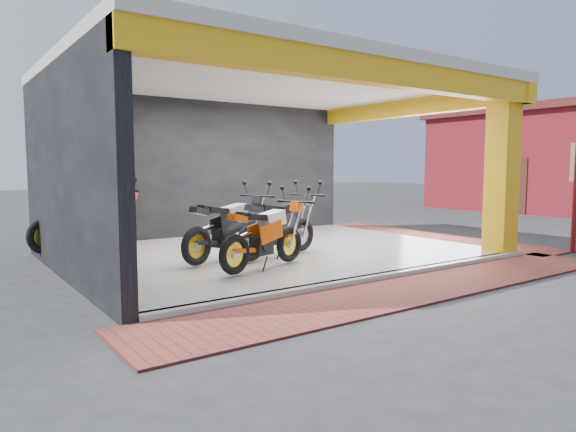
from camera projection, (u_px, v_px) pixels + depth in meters
name	position (u px, v px, depth m)	size (l,w,h in m)	color
ground	(338.00, 270.00, 9.15)	(80.00, 80.00, 0.00)	#2D2D30
showroom_floor	(276.00, 252.00, 10.77)	(8.00, 6.00, 0.10)	silver
showroom_ceiling	(276.00, 80.00, 10.44)	(8.40, 6.40, 0.20)	beige
back_wall	(209.00, 170.00, 13.13)	(8.20, 0.20, 3.50)	black
left_wall	(65.00, 172.00, 8.26)	(0.20, 6.20, 3.50)	black
corner_column	(502.00, 171.00, 10.53)	(0.50, 0.50, 3.50)	gold
header_beam_front	(382.00, 73.00, 8.02)	(8.40, 0.30, 0.40)	gold
header_beam_right	(409.00, 108.00, 12.76)	(0.30, 6.40, 0.40)	gold
floor_kerb	(380.00, 277.00, 8.31)	(8.00, 0.20, 0.10)	silver
paver_front	(417.00, 288.00, 7.68)	(9.00, 1.40, 0.03)	maroon
paver_right	(427.00, 236.00, 13.53)	(1.40, 7.00, 0.03)	maroon
signpost	(576.00, 188.00, 10.84)	(0.13, 0.34, 2.55)	#610E13
moto_hero	(289.00, 227.00, 9.19)	(2.18, 0.81, 1.33)	#DD4F09
moto_row_a	(251.00, 220.00, 10.03)	(2.28, 0.85, 1.40)	black
moto_row_b	(302.00, 218.00, 10.36)	(2.29, 0.85, 1.40)	black
moto_row_c	(121.00, 213.00, 11.04)	(2.40, 0.89, 1.47)	red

